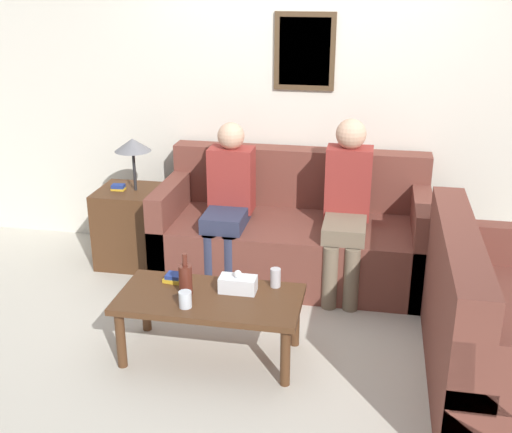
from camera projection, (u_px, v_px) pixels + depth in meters
ground_plane at (282, 305)px, 4.69m from camera, size 16.00×16.00×0.00m
wall_back at (304, 101)px, 5.20m from camera, size 9.00×0.08×2.60m
couch_main at (293, 235)px, 5.09m from camera, size 2.08×0.95×0.95m
couch_side at (507, 336)px, 3.67m from camera, size 0.95×1.60×0.95m
coffee_table at (210, 304)px, 3.96m from camera, size 1.13×0.56×0.42m
side_table_with_lamp at (131, 222)px, 5.28m from camera, size 0.50×0.50×1.06m
wine_bottle at (185, 278)px, 3.94m from camera, size 0.08×0.08×0.27m
drinking_glass at (185, 299)px, 3.79m from camera, size 0.08×0.08×0.10m
book_stack at (177, 278)px, 4.12m from camera, size 0.17×0.13×0.05m
soda_can at (275, 278)px, 4.04m from camera, size 0.07×0.07×0.12m
tissue_box at (238, 284)px, 3.98m from camera, size 0.23×0.12×0.15m
person_left at (228, 197)px, 4.90m from camera, size 0.34×0.60×1.23m
person_right at (347, 200)px, 4.73m from camera, size 0.34×0.66×1.29m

